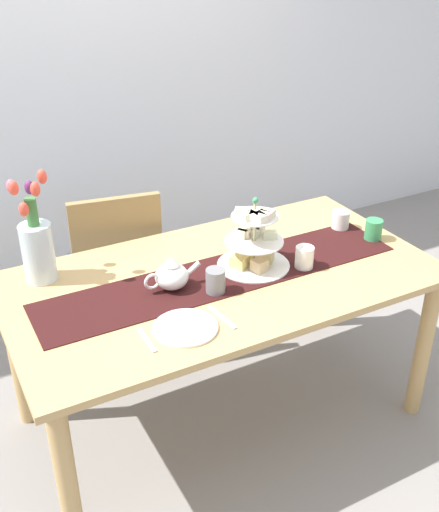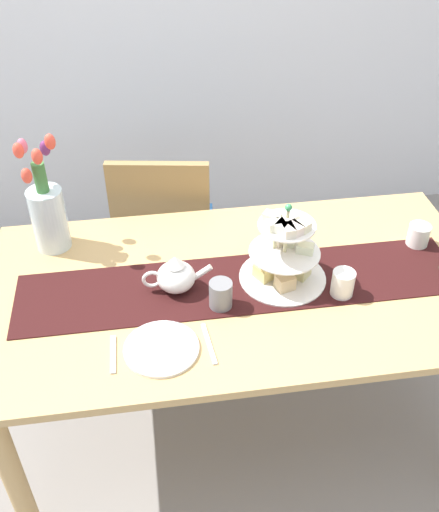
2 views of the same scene
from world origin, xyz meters
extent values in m
plane|color=gray|center=(0.00, 0.00, 0.00)|extent=(8.00, 8.00, 0.00)
cube|color=silver|center=(0.00, 1.56, 1.30)|extent=(6.00, 0.08, 2.60)
cube|color=tan|center=(0.00, 0.00, 0.73)|extent=(1.72, 0.92, 0.03)
cylinder|color=tan|center=(-0.79, -0.39, 0.36)|extent=(0.07, 0.07, 0.71)
cylinder|color=tan|center=(0.79, -0.39, 0.36)|extent=(0.07, 0.07, 0.71)
cylinder|color=tan|center=(-0.79, 0.39, 0.36)|extent=(0.07, 0.07, 0.71)
cylinder|color=tan|center=(0.79, 0.39, 0.36)|extent=(0.07, 0.07, 0.71)
cylinder|color=olive|center=(0.00, 0.91, 0.21)|extent=(0.04, 0.04, 0.41)
cylinder|color=olive|center=(-0.36, 0.97, 0.21)|extent=(0.04, 0.04, 0.41)
cylinder|color=olive|center=(-0.06, 0.55, 0.21)|extent=(0.04, 0.04, 0.41)
cylinder|color=olive|center=(-0.42, 0.61, 0.21)|extent=(0.04, 0.04, 0.41)
cube|color=#3370B7|center=(-0.21, 0.76, 0.43)|extent=(0.48, 0.48, 0.05)
cube|color=olive|center=(-0.24, 0.57, 0.69)|extent=(0.42, 0.10, 0.45)
cube|color=black|center=(0.00, -0.01, 0.74)|extent=(1.52, 0.31, 0.00)
cylinder|color=beige|center=(0.15, 0.00, 0.89)|extent=(0.01, 0.01, 0.28)
cylinder|color=white|center=(0.15, 0.00, 0.75)|extent=(0.30, 0.30, 0.01)
cylinder|color=white|center=(0.15, 0.00, 0.86)|extent=(0.24, 0.24, 0.01)
cylinder|color=white|center=(0.15, 0.00, 0.97)|extent=(0.19, 0.19, 0.01)
cube|color=beige|center=(0.21, 0.00, 0.78)|extent=(0.09, 0.09, 0.05)
cube|color=#D4BD7B|center=(0.16, 0.09, 0.77)|extent=(0.07, 0.08, 0.04)
cube|color=#EBD377|center=(0.09, 0.01, 0.78)|extent=(0.09, 0.09, 0.05)
cube|color=#D7B884|center=(0.14, -0.06, 0.78)|extent=(0.07, 0.07, 0.05)
cube|color=beige|center=(0.21, -0.01, 0.88)|extent=(0.07, 0.06, 0.03)
cube|color=#F4E9C8|center=(0.20, 0.05, 0.88)|extent=(0.07, 0.06, 0.03)
cube|color=beige|center=(0.17, 0.04, 0.88)|extent=(0.05, 0.07, 0.03)
cube|color=beige|center=(0.13, 0.05, 0.88)|extent=(0.06, 0.07, 0.03)
cube|color=beige|center=(0.11, 0.05, 0.88)|extent=(0.06, 0.07, 0.03)
cube|color=#F0E7BE|center=(0.10, 0.02, 0.99)|extent=(0.07, 0.06, 0.03)
cube|color=beige|center=(0.10, -0.02, 0.99)|extent=(0.06, 0.04, 0.03)
cube|color=silver|center=(0.12, -0.03, 0.99)|extent=(0.06, 0.07, 0.03)
cube|color=beige|center=(0.14, -0.05, 0.99)|extent=(0.04, 0.06, 0.03)
cube|color=silver|center=(0.16, -0.05, 0.99)|extent=(0.06, 0.07, 0.03)
cube|color=beige|center=(0.18, -0.03, 0.99)|extent=(0.06, 0.07, 0.03)
sphere|color=#389356|center=(0.15, 0.00, 1.04)|extent=(0.02, 0.02, 0.02)
ellipsoid|color=white|center=(-0.22, 0.00, 0.80)|extent=(0.13, 0.13, 0.10)
cone|color=white|center=(-0.22, 0.00, 0.86)|extent=(0.06, 0.06, 0.04)
cylinder|color=white|center=(-0.13, 0.00, 0.81)|extent=(0.07, 0.02, 0.06)
torus|color=white|center=(-0.30, 0.00, 0.80)|extent=(0.07, 0.01, 0.07)
cylinder|color=silver|center=(-0.65, 0.31, 0.86)|extent=(0.13, 0.13, 0.24)
cylinder|color=#3D7538|center=(-0.65, 0.31, 1.03)|extent=(0.04, 0.04, 0.12)
ellipsoid|color=#EF4C38|center=(-0.59, 0.31, 1.17)|extent=(0.04, 0.04, 0.06)
ellipsoid|color=#6B2860|center=(-0.63, 0.40, 1.10)|extent=(0.04, 0.04, 0.06)
ellipsoid|color=#E5607A|center=(-0.70, 0.37, 1.12)|extent=(0.04, 0.04, 0.06)
ellipsoid|color=#EF4C38|center=(-0.70, 0.31, 1.14)|extent=(0.04, 0.04, 0.06)
ellipsoid|color=#EF4C38|center=(-0.68, 0.27, 1.07)|extent=(0.04, 0.04, 0.06)
ellipsoid|color=#EF4C38|center=(-0.63, 0.25, 1.14)|extent=(0.04, 0.04, 0.06)
cylinder|color=white|center=(0.69, 0.12, 0.78)|extent=(0.08, 0.08, 0.08)
cylinder|color=white|center=(-0.29, -0.27, 0.75)|extent=(0.23, 0.23, 0.01)
cube|color=silver|center=(-0.44, -0.27, 0.75)|extent=(0.02, 0.15, 0.01)
cube|color=silver|center=(-0.15, -0.27, 0.75)|extent=(0.03, 0.17, 0.01)
cylinder|color=slate|center=(-0.09, -0.10, 0.79)|extent=(0.08, 0.08, 0.09)
cylinder|color=white|center=(0.32, -0.11, 0.79)|extent=(0.08, 0.08, 0.09)
cylinder|color=#389356|center=(0.74, -0.04, 0.79)|extent=(0.08, 0.08, 0.09)
camera|label=1|loc=(-1.01, -1.87, 1.99)|focal=42.85mm
camera|label=2|loc=(-0.30, -1.50, 2.07)|focal=41.16mm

